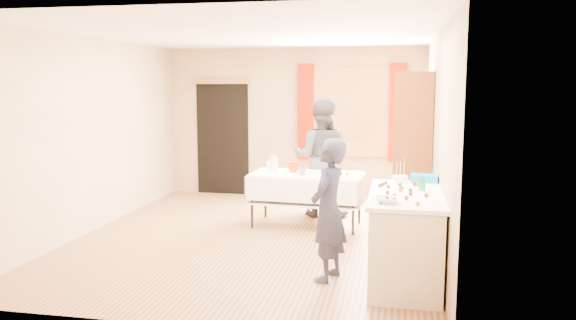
% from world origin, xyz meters
% --- Properties ---
extents(floor, '(4.50, 5.50, 0.02)m').
position_xyz_m(floor, '(0.00, 0.00, -0.01)').
color(floor, '#9E7047').
rests_on(floor, ground).
extents(ceiling, '(4.50, 5.50, 0.02)m').
position_xyz_m(ceiling, '(0.00, 0.00, 2.61)').
color(ceiling, white).
rests_on(ceiling, floor).
extents(wall_back, '(4.50, 0.02, 2.60)m').
position_xyz_m(wall_back, '(0.00, 2.76, 1.30)').
color(wall_back, tan).
rests_on(wall_back, floor).
extents(wall_front, '(4.50, 0.02, 2.60)m').
position_xyz_m(wall_front, '(0.00, -2.76, 1.30)').
color(wall_front, tan).
rests_on(wall_front, floor).
extents(wall_left, '(0.02, 5.50, 2.60)m').
position_xyz_m(wall_left, '(-2.26, 0.00, 1.30)').
color(wall_left, tan).
rests_on(wall_left, floor).
extents(wall_right, '(0.02, 5.50, 2.60)m').
position_xyz_m(wall_right, '(2.26, 0.00, 1.30)').
color(wall_right, tan).
rests_on(wall_right, floor).
extents(window_frame, '(1.32, 0.06, 1.52)m').
position_xyz_m(window_frame, '(1.00, 2.72, 1.50)').
color(window_frame, olive).
rests_on(window_frame, wall_back).
extents(window_pane, '(1.20, 0.02, 1.40)m').
position_xyz_m(window_pane, '(1.00, 2.71, 1.50)').
color(window_pane, white).
rests_on(window_pane, wall_back).
extents(curtain_left, '(0.28, 0.06, 1.65)m').
position_xyz_m(curtain_left, '(0.22, 2.67, 1.50)').
color(curtain_left, '#8F1501').
rests_on(curtain_left, wall_back).
extents(curtain_right, '(0.28, 0.06, 1.65)m').
position_xyz_m(curtain_right, '(1.78, 2.67, 1.50)').
color(curtain_right, '#8F1501').
rests_on(curtain_right, wall_back).
extents(doorway, '(0.95, 0.04, 2.00)m').
position_xyz_m(doorway, '(-1.30, 2.73, 1.00)').
color(doorway, black).
rests_on(doorway, floor).
extents(door_lintel, '(1.05, 0.06, 0.08)m').
position_xyz_m(door_lintel, '(-1.30, 2.70, 2.02)').
color(door_lintel, olive).
rests_on(door_lintel, wall_back).
extents(cabinet, '(0.50, 0.60, 2.14)m').
position_xyz_m(cabinet, '(1.99, 0.81, 1.07)').
color(cabinet, brown).
rests_on(cabinet, floor).
extents(counter, '(0.73, 1.53, 0.91)m').
position_xyz_m(counter, '(1.89, -1.29, 0.45)').
color(counter, beige).
rests_on(counter, floor).
extents(party_table, '(1.61, 0.90, 0.75)m').
position_xyz_m(party_table, '(0.56, 0.71, 0.45)').
color(party_table, black).
rests_on(party_table, floor).
extents(chair, '(0.41, 0.41, 0.99)m').
position_xyz_m(chair, '(0.65, 1.63, 0.30)').
color(chair, black).
rests_on(chair, floor).
extents(girl, '(0.70, 0.61, 1.45)m').
position_xyz_m(girl, '(1.12, -1.40, 0.73)').
color(girl, '#20213D').
rests_on(girl, floor).
extents(woman, '(0.88, 0.69, 1.77)m').
position_xyz_m(woman, '(0.68, 1.37, 0.88)').
color(woman, black).
rests_on(woman, floor).
extents(soda_can, '(0.08, 0.08, 0.12)m').
position_xyz_m(soda_can, '(2.05, -1.14, 0.97)').
color(soda_can, '#119356').
rests_on(soda_can, counter).
extents(mixing_bowl, '(0.22, 0.22, 0.05)m').
position_xyz_m(mixing_bowl, '(1.71, -1.79, 0.94)').
color(mixing_bowl, white).
rests_on(mixing_bowl, counter).
extents(foam_block, '(0.17, 0.13, 0.08)m').
position_xyz_m(foam_block, '(1.83, -0.71, 0.95)').
color(foam_block, white).
rests_on(foam_block, counter).
extents(blue_basket, '(0.32, 0.24, 0.08)m').
position_xyz_m(blue_basket, '(2.10, -0.59, 0.95)').
color(blue_basket, '#0D82CC').
rests_on(blue_basket, counter).
extents(pitcher, '(0.14, 0.14, 0.22)m').
position_xyz_m(pitcher, '(0.11, 0.62, 0.86)').
color(pitcher, silver).
rests_on(pitcher, party_table).
extents(cup_red, '(0.27, 0.27, 0.12)m').
position_xyz_m(cup_red, '(0.36, 0.77, 0.81)').
color(cup_red, '#B82B03').
rests_on(cup_red, party_table).
extents(cup_rainbow, '(0.15, 0.15, 0.10)m').
position_xyz_m(cup_rainbow, '(0.52, 0.55, 0.80)').
color(cup_rainbow, red).
rests_on(cup_rainbow, party_table).
extents(small_bowl, '(0.23, 0.23, 0.06)m').
position_xyz_m(small_bowl, '(0.87, 0.80, 0.78)').
color(small_bowl, white).
rests_on(small_bowl, party_table).
extents(pastry_tray, '(0.31, 0.24, 0.02)m').
position_xyz_m(pastry_tray, '(1.06, 0.54, 0.76)').
color(pastry_tray, white).
rests_on(pastry_tray, party_table).
extents(bottle, '(0.08, 0.08, 0.17)m').
position_xyz_m(bottle, '(-0.02, 0.94, 0.83)').
color(bottle, white).
rests_on(bottle, party_table).
extents(cake_balls, '(0.49, 1.08, 0.04)m').
position_xyz_m(cake_balls, '(1.88, -1.25, 0.93)').
color(cake_balls, '#3F2314').
rests_on(cake_balls, counter).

